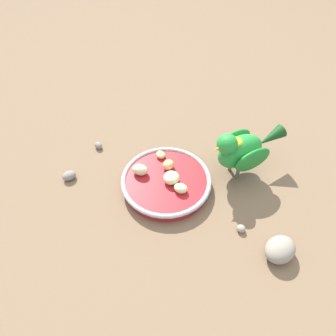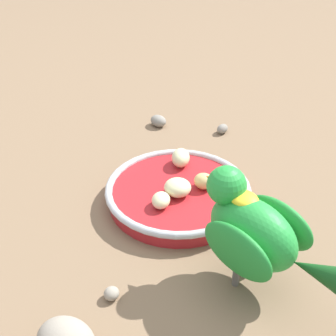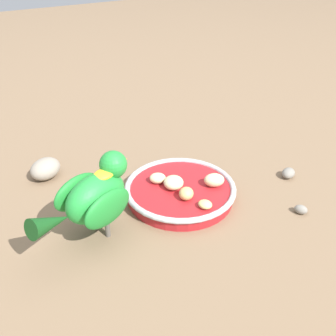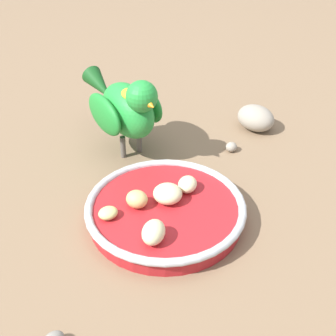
{
  "view_description": "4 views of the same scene",
  "coord_description": "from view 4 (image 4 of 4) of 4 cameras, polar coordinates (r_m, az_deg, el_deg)",
  "views": [
    {
      "loc": [
        0.46,
        -0.04,
        0.56
      ],
      "look_at": [
        -0.0,
        0.01,
        0.04
      ],
      "focal_mm": 32.53,
      "sensor_mm": 36.0,
      "label": 1
    },
    {
      "loc": [
        0.22,
        0.52,
        0.43
      ],
      "look_at": [
        0.04,
        0.01,
        0.07
      ],
      "focal_mm": 51.97,
      "sensor_mm": 36.0,
      "label": 2
    },
    {
      "loc": [
        -0.52,
        0.33,
        0.46
      ],
      "look_at": [
        0.05,
        0.01,
        0.05
      ],
      "focal_mm": 43.9,
      "sensor_mm": 36.0,
      "label": 3
    },
    {
      "loc": [
        -0.08,
        -0.49,
        0.44
      ],
      "look_at": [
        0.03,
        0.03,
        0.06
      ],
      "focal_mm": 53.92,
      "sensor_mm": 36.0,
      "label": 4
    }
  ],
  "objects": [
    {
      "name": "ground_plane",
      "position": [
        0.66,
        -1.88,
        -6.15
      ],
      "size": [
        4.0,
        4.0,
        0.0
      ],
      "primitive_type": "plane",
      "color": "#7A6047"
    },
    {
      "name": "feeding_bowl",
      "position": [
        0.66,
        -0.33,
        -4.75
      ],
      "size": [
        0.21,
        0.21,
        0.03
      ],
      "color": "#AD1E23",
      "rests_on": "ground_plane"
    },
    {
      "name": "apple_piece_0",
      "position": [
        0.65,
        -0.04,
        -2.92
      ],
      "size": [
        0.05,
        0.05,
        0.02
      ],
      "primitive_type": "ellipsoid",
      "rotation": [
        0.0,
        0.0,
        2.64
      ],
      "color": "beige",
      "rests_on": "feeding_bowl"
    },
    {
      "name": "apple_piece_1",
      "position": [
        0.64,
        -6.79,
        -5.08
      ],
      "size": [
        0.03,
        0.03,
        0.01
      ],
      "primitive_type": "ellipsoid",
      "rotation": [
        0.0,
        0.0,
        0.45
      ],
      "color": "#C6D17A",
      "rests_on": "feeding_bowl"
    },
    {
      "name": "apple_piece_2",
      "position": [
        0.67,
        2.21,
        -1.85
      ],
      "size": [
        0.04,
        0.04,
        0.02
      ],
      "primitive_type": "ellipsoid",
      "rotation": [
        0.0,
        0.0,
        1.1
      ],
      "color": "beige",
      "rests_on": "feeding_bowl"
    },
    {
      "name": "apple_piece_3",
      "position": [
        0.6,
        -1.65,
        -7.27
      ],
      "size": [
        0.04,
        0.05,
        0.03
      ],
      "primitive_type": "ellipsoid",
      "rotation": [
        0.0,
        0.0,
        4.29
      ],
      "color": "beige",
      "rests_on": "feeding_bowl"
    },
    {
      "name": "apple_piece_4",
      "position": [
        0.65,
        -3.54,
        -3.54
      ],
      "size": [
        0.04,
        0.04,
        0.02
      ],
      "primitive_type": "ellipsoid",
      "rotation": [
        0.0,
        0.0,
        2.4
      ],
      "color": "tan",
      "rests_on": "feeding_bowl"
    },
    {
      "name": "parrot",
      "position": [
        0.76,
        -4.72,
        6.95
      ],
      "size": [
        0.12,
        0.19,
        0.14
      ],
      "rotation": [
        0.0,
        0.0,
        -1.18
      ],
      "color": "#59544C",
      "rests_on": "ground_plane"
    },
    {
      "name": "rock_large",
      "position": [
        0.86,
        9.9,
        5.59
      ],
      "size": [
        0.08,
        0.08,
        0.04
      ],
      "primitive_type": "ellipsoid",
      "rotation": [
        0.0,
        0.0,
        5.28
      ],
      "color": "gray",
      "rests_on": "ground_plane"
    },
    {
      "name": "pebble_2",
      "position": [
        0.8,
        7.17,
        2.38
      ],
      "size": [
        0.03,
        0.03,
        0.01
      ],
      "primitive_type": "ellipsoid",
      "rotation": [
        0.0,
        0.0,
        3.92
      ],
      "color": "gray",
      "rests_on": "ground_plane"
    }
  ]
}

